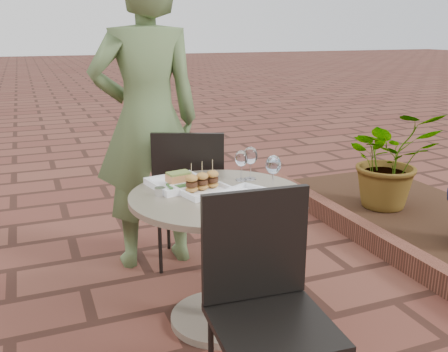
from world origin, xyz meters
name	(u,v)px	position (x,y,z in m)	size (l,w,h in m)	color
ground	(168,308)	(0.00, 0.00, 0.00)	(60.00, 60.00, 0.00)	#582E23
cafe_table	(219,239)	(0.22, -0.23, 0.48)	(0.90, 0.90, 0.73)	gray
chair_far	(190,188)	(0.29, 0.45, 0.55)	(0.58, 0.58, 0.93)	black
chair_near	(264,291)	(0.15, -0.90, 0.55)	(0.47, 0.47, 0.93)	black
diner	(147,121)	(0.07, 0.64, 0.97)	(0.70, 0.46, 1.93)	#4E6538
plate_salmon	(179,182)	(0.07, -0.03, 0.75)	(0.33, 0.33, 0.08)	white
plate_sliders	(202,185)	(0.16, -0.17, 0.76)	(0.30, 0.30, 0.16)	white
plate_tuna	(249,198)	(0.32, -0.39, 0.75)	(0.39, 0.39, 0.03)	white
wine_glass_right	(273,166)	(0.50, -0.28, 0.86)	(0.08, 0.08, 0.18)	white
wine_glass_mid	(241,159)	(0.42, -0.05, 0.85)	(0.07, 0.07, 0.17)	white
wine_glass_far	(251,156)	(0.48, -0.05, 0.86)	(0.08, 0.08, 0.18)	white
steel_ramekin	(160,191)	(-0.06, -0.14, 0.75)	(0.05, 0.05, 0.04)	silver
cutlery_set	(299,203)	(0.52, -0.51, 0.73)	(0.08, 0.19, 0.00)	silver
planter_curb	(368,235)	(1.60, 0.30, 0.07)	(0.12, 3.00, 0.15)	brown
mulch_bed	(441,228)	(2.30, 0.30, 0.03)	(1.30, 3.00, 0.06)	black
potted_plant_a	(390,159)	(2.17, 0.81, 0.48)	(0.76, 0.66, 0.84)	#33662D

